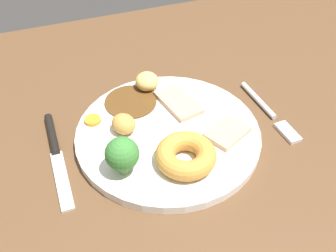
# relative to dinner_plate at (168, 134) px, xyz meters

# --- Properties ---
(dining_table) EXTENTS (1.20, 0.84, 0.04)m
(dining_table) POSITION_rel_dinner_plate_xyz_m (0.02, 0.01, -0.02)
(dining_table) COLOR brown
(dining_table) RESTS_ON ground
(dinner_plate) EXTENTS (0.27, 0.27, 0.01)m
(dinner_plate) POSITION_rel_dinner_plate_xyz_m (0.00, 0.00, 0.00)
(dinner_plate) COLOR white
(dinner_plate) RESTS_ON dining_table
(gravy_pool) EXTENTS (0.08, 0.08, 0.00)m
(gravy_pool) POSITION_rel_dinner_plate_xyz_m (0.03, -0.08, 0.01)
(gravy_pool) COLOR #563819
(gravy_pool) RESTS_ON dinner_plate
(meat_slice_main) EXTENTS (0.06, 0.09, 0.01)m
(meat_slice_main) POSITION_rel_dinner_plate_xyz_m (-0.04, -0.05, 0.01)
(meat_slice_main) COLOR tan
(meat_slice_main) RESTS_ON dinner_plate
(meat_slice_under) EXTENTS (0.08, 0.07, 0.01)m
(meat_slice_under) POSITION_rel_dinner_plate_xyz_m (-0.08, 0.04, 0.01)
(meat_slice_under) COLOR tan
(meat_slice_under) RESTS_ON dinner_plate
(yorkshire_pudding) EXTENTS (0.08, 0.08, 0.03)m
(yorkshire_pudding) POSITION_rel_dinner_plate_xyz_m (-0.00, 0.07, 0.02)
(yorkshire_pudding) COLOR #C68938
(yorkshire_pudding) RESTS_ON dinner_plate
(roast_potato_left) EXTENTS (0.05, 0.05, 0.03)m
(roast_potato_left) POSITION_rel_dinner_plate_xyz_m (-0.00, -0.11, 0.02)
(roast_potato_left) COLOR #D8B260
(roast_potato_left) RESTS_ON dinner_plate
(roast_potato_right) EXTENTS (0.05, 0.05, 0.03)m
(roast_potato_right) POSITION_rel_dinner_plate_xyz_m (0.06, -0.02, 0.02)
(roast_potato_right) COLOR #BC8C42
(roast_potato_right) RESTS_ON dinner_plate
(carrot_coin_front) EXTENTS (0.02, 0.02, 0.01)m
(carrot_coin_front) POSITION_rel_dinner_plate_xyz_m (0.10, -0.06, 0.01)
(carrot_coin_front) COLOR orange
(carrot_coin_front) RESTS_ON dinner_plate
(broccoli_floret) EXTENTS (0.05, 0.05, 0.06)m
(broccoli_floret) POSITION_rel_dinner_plate_xyz_m (0.08, 0.05, 0.04)
(broccoli_floret) COLOR #8CB766
(broccoli_floret) RESTS_ON dinner_plate
(fork) EXTENTS (0.02, 0.15, 0.01)m
(fork) POSITION_rel_dinner_plate_xyz_m (-0.17, 0.01, -0.00)
(fork) COLOR silver
(fork) RESTS_ON dining_table
(knife) EXTENTS (0.02, 0.19, 0.01)m
(knife) POSITION_rel_dinner_plate_xyz_m (0.16, -0.03, -0.00)
(knife) COLOR black
(knife) RESTS_ON dining_table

